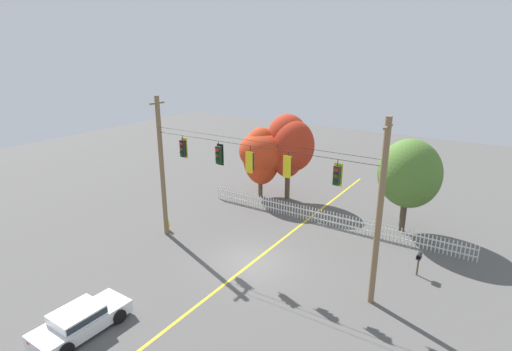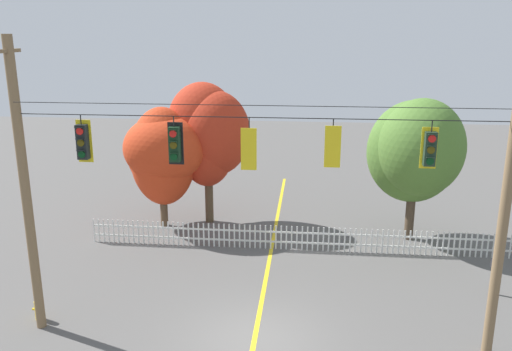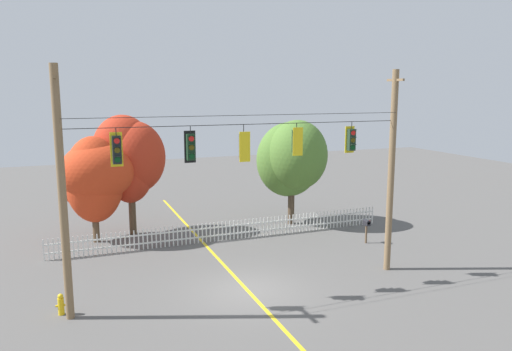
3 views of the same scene
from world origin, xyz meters
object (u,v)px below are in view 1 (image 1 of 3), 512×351
Objects in this scene: traffic_signal_eastbound_side at (250,162)px; roadside_mailbox at (419,257)px; traffic_signal_northbound_secondary at (183,148)px; traffic_signal_westbound_side at (337,175)px; autumn_maple_near_fence at (261,154)px; autumn_maple_mid at (290,145)px; parked_car at (80,320)px; autumn_oak_far_east at (409,173)px; traffic_signal_northbound_primary at (219,155)px; traffic_signal_southbound_primary at (288,166)px; fire_hydrant at (168,225)px.

traffic_signal_eastbound_side is 10.25m from roadside_mailbox.
traffic_signal_eastbound_side is (4.74, -0.02, -0.07)m from traffic_signal_northbound_secondary.
traffic_signal_westbound_side is at bearing -0.00° from traffic_signal_northbound_secondary.
traffic_signal_westbound_side reaches higher than autumn_maple_near_fence.
parked_car is at bearing -88.97° from autumn_maple_mid.
autumn_oak_far_east is at bearing 62.79° from parked_car.
traffic_signal_northbound_secondary is 14.35m from roadside_mailbox.
traffic_signal_northbound_primary is 4.34m from traffic_signal_southbound_primary.
traffic_signal_westbound_side is 13.00m from fire_hydrant.
autumn_maple_near_fence is at bearing 97.41° from parked_car.
autumn_oak_far_east is at bearing 32.14° from fire_hydrant.
traffic_signal_northbound_secondary and traffic_signal_eastbound_side have the same top height.
fire_hydrant is (-11.73, 0.40, -5.60)m from traffic_signal_westbound_side.
traffic_signal_southbound_primary is 9.75m from autumn_oak_far_east.
traffic_signal_southbound_primary is 2.56m from traffic_signal_westbound_side.
traffic_signal_southbound_primary reaches higher than autumn_maple_near_fence.
traffic_signal_southbound_primary is 10.77m from fire_hydrant.
autumn_oak_far_east is 4.89× the size of roadside_mailbox.
traffic_signal_northbound_secondary is 1.00× the size of traffic_signal_northbound_primary.
traffic_signal_southbound_primary reaches higher than autumn_oak_far_east.
roadside_mailbox is at bearing 46.93° from traffic_signal_westbound_side.
fire_hydrant is at bearing 175.26° from traffic_signal_northbound_primary.
traffic_signal_northbound_secondary is at bearing -99.03° from autumn_maple_mid.
traffic_signal_southbound_primary is 0.98× the size of traffic_signal_westbound_side.
traffic_signal_southbound_primary is at bearing -114.65° from autumn_oak_far_east.
roadside_mailbox reaches higher than parked_car.
traffic_signal_northbound_primary is 2.09m from traffic_signal_eastbound_side.
autumn_maple_mid is 1.65× the size of parked_car.
traffic_signal_eastbound_side is at bearing -179.99° from traffic_signal_southbound_primary.
traffic_signal_westbound_side is (6.90, -0.00, 0.03)m from traffic_signal_northbound_primary.
traffic_signal_northbound_primary is 1.05× the size of traffic_signal_westbound_side.
roadside_mailbox is (3.43, 3.66, -4.94)m from traffic_signal_westbound_side.
traffic_signal_westbound_side is at bearing -0.01° from traffic_signal_northbound_primary.
traffic_signal_northbound_secondary is at bearing 180.00° from traffic_signal_northbound_primary.
autumn_maple_near_fence is at bearing 128.60° from traffic_signal_southbound_primary.
parked_car is at bearing -131.30° from roadside_mailbox.
traffic_signal_northbound_primary is at bearing -0.00° from traffic_signal_northbound_secondary.
parked_car is (2.36, -18.13, -2.95)m from autumn_maple_near_fence.
autumn_maple_near_fence is (-5.14, 9.26, -2.36)m from traffic_signal_eastbound_side.
traffic_signal_eastbound_side is 0.21× the size of autumn_maple_mid.
autumn_maple_mid is at bearing 91.03° from parked_car.
autumn_maple_near_fence is (-3.06, 9.25, -2.42)m from traffic_signal_northbound_primary.
traffic_signal_northbound_primary is 6.90m from traffic_signal_westbound_side.
traffic_signal_northbound_secondary is at bearing -10.42° from fire_hydrant.
parked_car is (-7.59, -8.88, -5.39)m from traffic_signal_westbound_side.
fire_hydrant is at bearing -147.86° from autumn_oak_far_east.
traffic_signal_westbound_side is at bearing -51.97° from autumn_maple_mid.
traffic_signal_northbound_secondary is at bearing -141.71° from autumn_oak_far_east.
autumn_maple_near_fence is at bearing 177.09° from autumn_oak_far_east.
traffic_signal_northbound_secondary is 1.74× the size of fire_hydrant.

